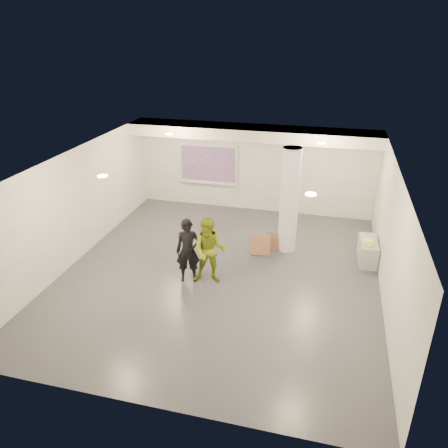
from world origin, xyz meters
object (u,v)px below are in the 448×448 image
(column, at_px, (289,201))
(credenza, at_px, (368,251))
(woman, at_px, (188,251))
(man, at_px, (210,251))
(projection_screen, at_px, (208,164))

(column, relative_size, credenza, 2.81)
(woman, relative_size, man, 0.96)
(column, distance_m, projection_screen, 4.08)
(projection_screen, distance_m, credenza, 6.14)
(projection_screen, bearing_deg, credenza, -27.93)
(man, bearing_deg, credenza, 18.98)
(column, height_order, credenza, column)
(woman, height_order, man, man)
(woman, bearing_deg, projection_screen, 84.47)
(man, bearing_deg, column, 44.31)
(projection_screen, distance_m, man, 5.11)
(projection_screen, xyz_separation_m, credenza, (5.32, -2.82, -1.22))
(credenza, height_order, woman, woman)
(credenza, bearing_deg, column, 171.83)
(credenza, xyz_separation_m, man, (-3.88, -2.03, 0.56))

